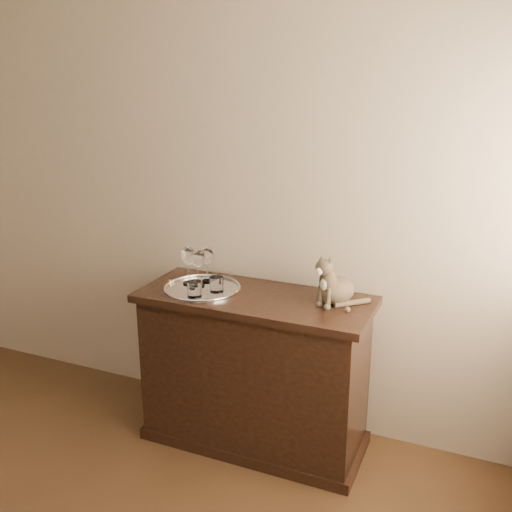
{
  "coord_description": "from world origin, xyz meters",
  "views": [
    {
      "loc": [
        1.67,
        -0.54,
        1.89
      ],
      "look_at": [
        0.6,
        1.95,
        1.06
      ],
      "focal_mm": 40.0,
      "sensor_mm": 36.0,
      "label": 1
    }
  ],
  "objects_px": {
    "wine_glass_a": "(188,265)",
    "wine_glass_d": "(198,268)",
    "cat": "(337,277)",
    "tray": "(202,289)",
    "tumbler_c": "(217,284)",
    "tumbler_b": "(194,289)",
    "wine_glass_b": "(207,265)",
    "sideboard": "(255,371)"
  },
  "relations": [
    {
      "from": "wine_glass_d",
      "to": "tumbler_b",
      "type": "bearing_deg",
      "value": -68.83
    },
    {
      "from": "wine_glass_a",
      "to": "cat",
      "type": "height_order",
      "value": "cat"
    },
    {
      "from": "wine_glass_a",
      "to": "tumbler_b",
      "type": "height_order",
      "value": "wine_glass_a"
    },
    {
      "from": "wine_glass_b",
      "to": "tumbler_b",
      "type": "distance_m",
      "value": 0.24
    },
    {
      "from": "wine_glass_a",
      "to": "wine_glass_b",
      "type": "xyz_separation_m",
      "value": [
        0.07,
        0.07,
        -0.01
      ]
    },
    {
      "from": "wine_glass_a",
      "to": "tumbler_c",
      "type": "relative_size",
      "value": 2.58
    },
    {
      "from": "tray",
      "to": "tumbler_b",
      "type": "relative_size",
      "value": 4.87
    },
    {
      "from": "wine_glass_a",
      "to": "tumbler_b",
      "type": "xyz_separation_m",
      "value": [
        0.12,
        -0.16,
        -0.06
      ]
    },
    {
      "from": "wine_glass_b",
      "to": "wine_glass_d",
      "type": "height_order",
      "value": "wine_glass_d"
    },
    {
      "from": "tumbler_c",
      "to": "tumbler_b",
      "type": "bearing_deg",
      "value": -122.13
    },
    {
      "from": "wine_glass_a",
      "to": "tray",
      "type": "bearing_deg",
      "value": -19.76
    },
    {
      "from": "sideboard",
      "to": "tray",
      "type": "distance_m",
      "value": 0.52
    },
    {
      "from": "tray",
      "to": "wine_glass_b",
      "type": "height_order",
      "value": "wine_glass_b"
    },
    {
      "from": "sideboard",
      "to": "wine_glass_b",
      "type": "xyz_separation_m",
      "value": [
        -0.31,
        0.08,
        0.53
      ]
    },
    {
      "from": "sideboard",
      "to": "tumbler_b",
      "type": "xyz_separation_m",
      "value": [
        -0.26,
        -0.15,
        0.47
      ]
    },
    {
      "from": "tray",
      "to": "tumbler_b",
      "type": "height_order",
      "value": "tumbler_b"
    },
    {
      "from": "tumbler_b",
      "to": "tumbler_c",
      "type": "xyz_separation_m",
      "value": [
        0.07,
        0.11,
        -0.0
      ]
    },
    {
      "from": "sideboard",
      "to": "cat",
      "type": "relative_size",
      "value": 4.58
    },
    {
      "from": "tray",
      "to": "wine_glass_d",
      "type": "height_order",
      "value": "wine_glass_d"
    },
    {
      "from": "wine_glass_d",
      "to": "cat",
      "type": "distance_m",
      "value": 0.73
    },
    {
      "from": "tumbler_c",
      "to": "cat",
      "type": "height_order",
      "value": "cat"
    },
    {
      "from": "tray",
      "to": "wine_glass_a",
      "type": "relative_size",
      "value": 1.95
    },
    {
      "from": "tray",
      "to": "wine_glass_d",
      "type": "bearing_deg",
      "value": 143.61
    },
    {
      "from": "wine_glass_b",
      "to": "tumbler_c",
      "type": "bearing_deg",
      "value": -45.88
    },
    {
      "from": "wine_glass_a",
      "to": "wine_glass_d",
      "type": "bearing_deg",
      "value": -8.46
    },
    {
      "from": "cat",
      "to": "sideboard",
      "type": "bearing_deg",
      "value": -147.47
    },
    {
      "from": "tray",
      "to": "tumbler_c",
      "type": "bearing_deg",
      "value": -8.04
    },
    {
      "from": "tumbler_c",
      "to": "cat",
      "type": "bearing_deg",
      "value": 11.13
    },
    {
      "from": "tray",
      "to": "tumbler_b",
      "type": "distance_m",
      "value": 0.13
    },
    {
      "from": "wine_glass_d",
      "to": "tumbler_c",
      "type": "distance_m",
      "value": 0.15
    },
    {
      "from": "tumbler_b",
      "to": "wine_glass_b",
      "type": "bearing_deg",
      "value": 101.67
    },
    {
      "from": "sideboard",
      "to": "tray",
      "type": "xyz_separation_m",
      "value": [
        -0.28,
        -0.03,
        0.43
      ]
    },
    {
      "from": "wine_glass_b",
      "to": "tumbler_c",
      "type": "relative_size",
      "value": 2.39
    },
    {
      "from": "tumbler_b",
      "to": "wine_glass_a",
      "type": "bearing_deg",
      "value": 127.6
    },
    {
      "from": "wine_glass_b",
      "to": "cat",
      "type": "relative_size",
      "value": 0.73
    },
    {
      "from": "tumbler_b",
      "to": "cat",
      "type": "xyz_separation_m",
      "value": [
        0.66,
        0.23,
        0.08
      ]
    },
    {
      "from": "tray",
      "to": "wine_glass_b",
      "type": "xyz_separation_m",
      "value": [
        -0.03,
        0.11,
        0.1
      ]
    },
    {
      "from": "sideboard",
      "to": "wine_glass_b",
      "type": "height_order",
      "value": "wine_glass_b"
    },
    {
      "from": "tray",
      "to": "wine_glass_a",
      "type": "distance_m",
      "value": 0.15
    },
    {
      "from": "cat",
      "to": "tumbler_b",
      "type": "bearing_deg",
      "value": -139.1
    },
    {
      "from": "wine_glass_d",
      "to": "tumbler_b",
      "type": "xyz_separation_m",
      "value": [
        0.06,
        -0.15,
        -0.06
      ]
    },
    {
      "from": "wine_glass_d",
      "to": "tumbler_c",
      "type": "relative_size",
      "value": 2.48
    }
  ]
}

